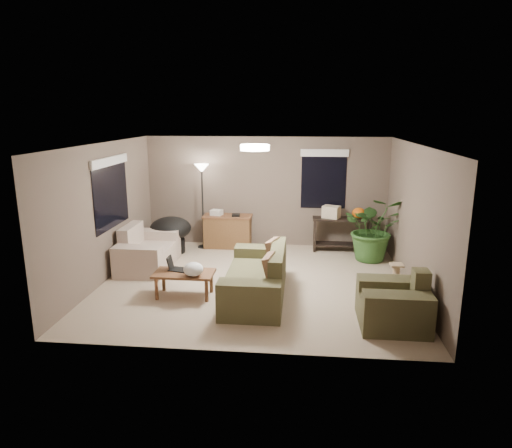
# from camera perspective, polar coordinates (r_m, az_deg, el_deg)

# --- Properties ---
(room_shell) EXTENTS (5.50, 5.50, 5.50)m
(room_shell) POSITION_cam_1_polar(r_m,az_deg,el_deg) (8.04, -0.14, 1.05)
(room_shell) COLOR #C5AD92
(room_shell) RESTS_ON ground
(main_sofa) EXTENTS (0.95, 2.20, 0.85)m
(main_sofa) POSITION_cam_1_polar(r_m,az_deg,el_deg) (7.70, 0.26, -6.97)
(main_sofa) COLOR brown
(main_sofa) RESTS_ON ground
(throw_pillows) EXTENTS (0.36, 1.39, 0.47)m
(throw_pillows) POSITION_cam_1_polar(r_m,az_deg,el_deg) (7.56, 2.20, -4.51)
(throw_pillows) COLOR #8C7251
(throw_pillows) RESTS_ON main_sofa
(loveseat) EXTENTS (0.90, 1.60, 0.85)m
(loveseat) POSITION_cam_1_polar(r_m,az_deg,el_deg) (9.40, -13.50, -3.47)
(loveseat) COLOR beige
(loveseat) RESTS_ON ground
(armchair) EXTENTS (0.95, 1.00, 0.85)m
(armchair) POSITION_cam_1_polar(r_m,az_deg,el_deg) (7.01, 16.86, -9.72)
(armchair) COLOR #4A472C
(armchair) RESTS_ON ground
(coffee_table) EXTENTS (1.00, 0.55, 0.42)m
(coffee_table) POSITION_cam_1_polar(r_m,az_deg,el_deg) (7.78, -8.98, -6.42)
(coffee_table) COLOR brown
(coffee_table) RESTS_ON ground
(laptop) EXTENTS (0.38, 0.31, 0.24)m
(laptop) POSITION_cam_1_polar(r_m,az_deg,el_deg) (7.87, -10.02, -5.27)
(laptop) COLOR black
(laptop) RESTS_ON coffee_table
(plastic_bag) EXTENTS (0.41, 0.39, 0.23)m
(plastic_bag) POSITION_cam_1_polar(r_m,az_deg,el_deg) (7.54, -7.84, -5.62)
(plastic_bag) COLOR white
(plastic_bag) RESTS_ON coffee_table
(desk) EXTENTS (1.10, 0.50, 0.75)m
(desk) POSITION_cam_1_polar(r_m,az_deg,el_deg) (10.46, -3.56, -0.90)
(desk) COLOR brown
(desk) RESTS_ON ground
(desk_papers) EXTENTS (0.70, 0.30, 0.12)m
(desk_papers) POSITION_cam_1_polar(r_m,az_deg,el_deg) (10.37, -4.45, 1.38)
(desk_papers) COLOR silver
(desk_papers) RESTS_ON desk
(console_table) EXTENTS (1.30, 0.40, 0.75)m
(console_table) POSITION_cam_1_polar(r_m,az_deg,el_deg) (10.33, 10.68, -0.96)
(console_table) COLOR black
(console_table) RESTS_ON ground
(pumpkin) EXTENTS (0.38, 0.38, 0.24)m
(pumpkin) POSITION_cam_1_polar(r_m,az_deg,el_deg) (10.26, 12.73, 1.33)
(pumpkin) COLOR orange
(pumpkin) RESTS_ON console_table
(cardboard_box) EXTENTS (0.43, 0.39, 0.27)m
(cardboard_box) POSITION_cam_1_polar(r_m,az_deg,el_deg) (10.20, 9.39, 1.50)
(cardboard_box) COLOR beige
(cardboard_box) RESTS_ON console_table
(papasan_chair) EXTENTS (0.90, 0.90, 0.80)m
(papasan_chair) POSITION_cam_1_polar(r_m,az_deg,el_deg) (10.20, -10.62, -0.98)
(papasan_chair) COLOR black
(papasan_chair) RESTS_ON ground
(floor_lamp) EXTENTS (0.32, 0.32, 1.91)m
(floor_lamp) POSITION_cam_1_polar(r_m,az_deg,el_deg) (10.26, -6.78, 5.70)
(floor_lamp) COLOR black
(floor_lamp) RESTS_ON ground
(ceiling_fixture) EXTENTS (0.50, 0.50, 0.10)m
(ceiling_fixture) POSITION_cam_1_polar(r_m,az_deg,el_deg) (7.86, -0.15, 9.54)
(ceiling_fixture) COLOR white
(ceiling_fixture) RESTS_ON room_shell
(houseplant) EXTENTS (1.24, 1.37, 1.07)m
(houseplant) POSITION_cam_1_polar(r_m,az_deg,el_deg) (9.79, 14.45, -1.37)
(houseplant) COLOR #2D5923
(houseplant) RESTS_ON ground
(cat_scratching_post) EXTENTS (0.32, 0.32, 0.50)m
(cat_scratching_post) POSITION_cam_1_polar(r_m,az_deg,el_deg) (8.27, 17.05, -6.68)
(cat_scratching_post) COLOR tan
(cat_scratching_post) RESTS_ON ground
(window_left) EXTENTS (0.05, 1.56, 1.33)m
(window_left) POSITION_cam_1_polar(r_m,az_deg,el_deg) (8.92, -17.72, 5.15)
(window_left) COLOR black
(window_left) RESTS_ON room_shell
(window_back) EXTENTS (1.06, 0.05, 1.33)m
(window_back) POSITION_cam_1_polar(r_m,az_deg,el_deg) (10.36, 8.50, 6.78)
(window_back) COLOR black
(window_back) RESTS_ON room_shell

